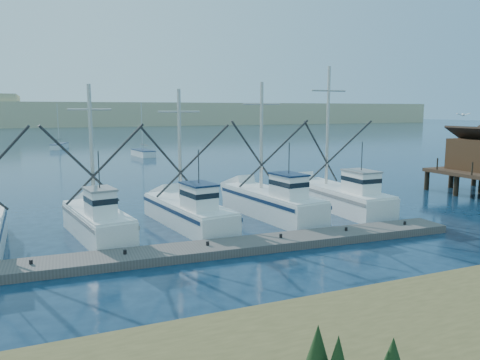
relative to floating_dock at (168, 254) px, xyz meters
The scene contains 7 objects.
ground 9.07m from the floating_dock, 34.44° to the right, with size 500.00×500.00×0.00m, color #0C2135.
floating_dock is the anchor object (origin of this frame).
dune_ridge 205.06m from the floating_dock, 87.91° to the left, with size 360.00×60.00×10.00m, color tan.
trawler_fleet 5.55m from the floating_dock, 74.16° to the left, with size 30.62×9.65×10.15m.
sailboat_near 50.56m from the floating_dock, 79.70° to the left, with size 2.71×6.07×8.10m.
sailboat_far 69.07m from the floating_dock, 91.75° to the left, with size 3.41×6.20×8.10m.
flying_gull 22.53m from the floating_dock, ahead, with size 1.24×0.23×0.23m.
Camera 1 is at (-12.81, -16.13, 7.08)m, focal length 35.00 mm.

